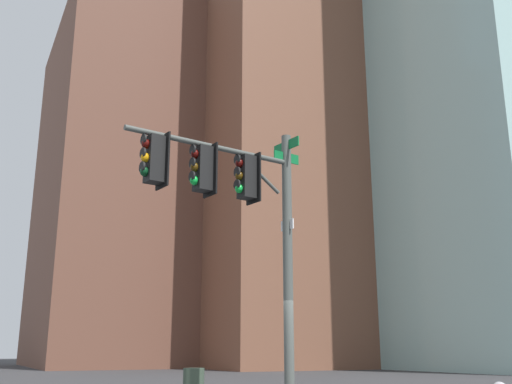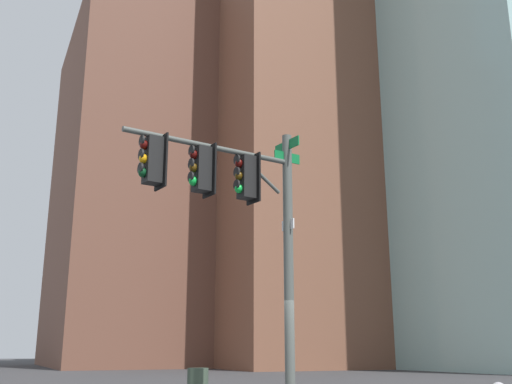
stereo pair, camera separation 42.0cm
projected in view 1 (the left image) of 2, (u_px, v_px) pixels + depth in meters
The scene contains 4 objects.
signal_pole_assembly at pixel (237, 204), 13.31m from camera, with size 1.25×4.49×6.47m.
building_brick_nearside at pixel (300, 122), 57.98m from camera, with size 18.93×21.14×45.69m, color brown.
building_brick_midblock at pixel (149, 193), 58.83m from camera, with size 21.62×19.50×32.73m, color brown.
building_brick_farside at pixel (275, 123), 63.26m from camera, with size 23.01×19.81×49.46m, color brown.
Camera 1 is at (11.65, -7.22, 1.41)m, focal length 41.89 mm.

